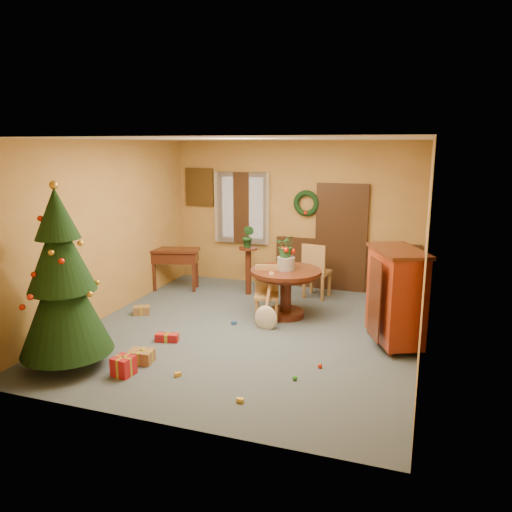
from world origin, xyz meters
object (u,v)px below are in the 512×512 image
at_px(chair_near, 267,291).
at_px(writing_desk, 175,259).
at_px(sideboard, 396,294).
at_px(dining_table, 286,284).
at_px(christmas_tree, 62,282).

relative_size(chair_near, writing_desk, 0.89).
bearing_deg(sideboard, dining_table, 160.03).
bearing_deg(christmas_tree, chair_near, 53.26).
relative_size(chair_near, sideboard, 0.64).
xyz_separation_m(dining_table, christmas_tree, (-2.15, -2.77, 0.57)).
bearing_deg(sideboard, chair_near, 168.61).
height_order(chair_near, sideboard, sideboard).
distance_m(christmas_tree, sideboard, 4.49).
xyz_separation_m(chair_near, christmas_tree, (-1.89, -2.54, 0.66)).
distance_m(dining_table, christmas_tree, 3.55).
xyz_separation_m(writing_desk, sideboard, (4.29, -1.50, 0.14)).
bearing_deg(dining_table, sideboard, -19.97).
relative_size(dining_table, writing_desk, 1.16).
bearing_deg(sideboard, writing_desk, 160.70).
relative_size(dining_table, sideboard, 0.83).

